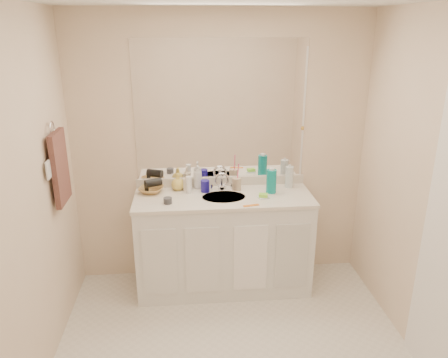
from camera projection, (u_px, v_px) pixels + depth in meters
The scene contains 27 objects.
wall_back at pixel (221, 151), 3.88m from camera, with size 2.60×0.02×2.40m, color beige.
wall_left at pixel (17, 217), 2.54m from camera, with size 0.02×2.60×2.40m, color beige.
wall_right at pixel (442, 202), 2.77m from camera, with size 0.02×2.60×2.40m, color beige.
vanity_cabinet at pixel (223, 243), 3.88m from camera, with size 1.50×0.55×0.85m, color white.
countertop at pixel (223, 197), 3.73m from camera, with size 1.52×0.57×0.03m, color white.
backsplash at pixel (221, 181), 3.95m from camera, with size 1.52×0.03×0.08m, color silver.
sink_basin at pixel (224, 198), 3.71m from camera, with size 0.37×0.37×0.02m, color silver.
faucet at pixel (222, 183), 3.86m from camera, with size 0.02×0.02×0.11m, color silver.
mirror at pixel (221, 111), 3.75m from camera, with size 1.48×0.01×1.20m, color white.
blue_mug at pixel (205, 186), 3.80m from camera, with size 0.08×0.08×0.11m, color navy.
tan_cup at pixel (237, 184), 3.85m from camera, with size 0.08×0.08×0.11m, color tan.
toothbrush at pixel (238, 174), 3.81m from camera, with size 0.01×0.01×0.19m, color #FE437D.
mouthwash_bottle at pixel (271, 181), 3.76m from camera, with size 0.09×0.09×0.21m, color #0B8A8A.
clear_pump_bottle at pixel (289, 177), 3.90m from camera, with size 0.07×0.07×0.19m, color silver.
soap_dish at pixel (263, 197), 3.68m from camera, with size 0.09×0.07×0.01m, color white.
green_soap at pixel (263, 195), 3.67m from camera, with size 0.07×0.05×0.03m, color #90E638.
orange_comb at pixel (251, 205), 3.52m from camera, with size 0.13×0.03×0.01m, color orange.
dark_jar at pixel (168, 201), 3.56m from camera, with size 0.07×0.07×0.05m, color #36383E.
extra_white_bottle at pixel (189, 185), 3.76m from camera, with size 0.05×0.05×0.15m, color white.
soap_bottle_white at pixel (198, 177), 3.87m from camera, with size 0.08×0.08×0.21m, color silver.
soap_bottle_cream at pixel (187, 181), 3.84m from camera, with size 0.07×0.07×0.15m, color beige.
soap_bottle_yellow at pixel (178, 182), 3.84m from camera, with size 0.12×0.12×0.15m, color #D8BD54.
wicker_basket at pixel (151, 190), 3.79m from camera, with size 0.21×0.21×0.05m, color #B28448.
hair_dryer at pixel (153, 183), 3.77m from camera, with size 0.07×0.07×0.14m, color black.
towel_ring at pixel (52, 128), 3.16m from camera, with size 0.11×0.11×0.01m, color silver.
hand_towel at pixel (60, 168), 3.26m from camera, with size 0.04×0.32×0.55m, color #432724.
switch_plate at pixel (48, 170), 3.05m from camera, with size 0.01×0.09×0.13m, color white.
Camera 1 is at (-0.31, -2.42, 2.26)m, focal length 35.00 mm.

